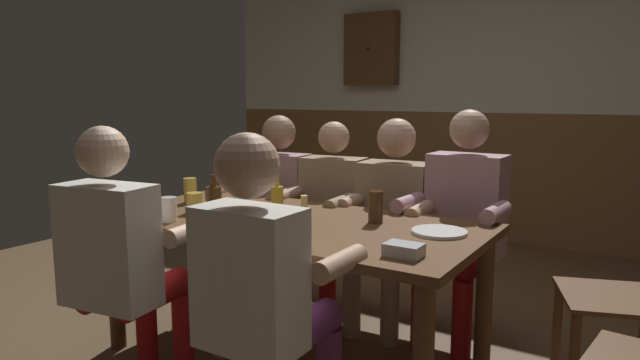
% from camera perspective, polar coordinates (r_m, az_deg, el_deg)
% --- Properties ---
extents(ground_plane, '(6.56, 6.56, 0.00)m').
position_cam_1_polar(ground_plane, '(3.11, -0.90, -16.55)').
color(ground_plane, brown).
extents(back_wall_upper, '(5.43, 0.12, 1.50)m').
position_cam_1_polar(back_wall_upper, '(5.40, 16.15, 14.67)').
color(back_wall_upper, beige).
extents(back_wall_wainscot, '(5.43, 0.12, 1.17)m').
position_cam_1_polar(back_wall_wainscot, '(5.42, 15.56, 0.51)').
color(back_wall_wainscot, brown).
rests_on(back_wall_wainscot, ground_plane).
extents(dining_table, '(1.87, 0.92, 0.73)m').
position_cam_1_polar(dining_table, '(2.75, -3.07, -5.93)').
color(dining_table, brown).
rests_on(dining_table, ground_plane).
extents(person_0, '(0.55, 0.54, 1.20)m').
position_cam_1_polar(person_0, '(3.64, -4.75, -1.74)').
color(person_0, '#B78493').
rests_on(person_0, ground_plane).
extents(person_1, '(0.56, 0.54, 1.17)m').
position_cam_1_polar(person_1, '(3.41, 0.89, -2.84)').
color(person_1, '#997F60').
rests_on(person_1, ground_plane).
extents(person_2, '(0.56, 0.56, 1.19)m').
position_cam_1_polar(person_2, '(3.21, 7.28, -3.18)').
color(person_2, '#997F60').
rests_on(person_2, ground_plane).
extents(person_3, '(0.55, 0.51, 1.25)m').
position_cam_1_polar(person_3, '(3.07, 14.35, -3.55)').
color(person_3, '#B78493').
rests_on(person_3, ground_plane).
extents(person_4, '(0.57, 0.54, 1.20)m').
position_cam_1_polar(person_4, '(2.51, -19.73, -7.03)').
color(person_4, silver).
rests_on(person_4, ground_plane).
extents(person_5, '(0.51, 0.52, 1.21)m').
position_cam_1_polar(person_5, '(2.00, -5.75, -10.58)').
color(person_5, silver).
rests_on(person_5, ground_plane).
extents(chair_empty_near_right, '(0.56, 0.56, 0.88)m').
position_cam_1_polar(chair_empty_near_right, '(2.80, 29.70, -10.10)').
color(chair_empty_near_right, brown).
rests_on(chair_empty_near_right, ground_plane).
extents(table_candle, '(0.04, 0.04, 0.08)m').
position_cam_1_polar(table_candle, '(2.92, -1.65, -2.37)').
color(table_candle, '#F9E08C').
rests_on(table_candle, dining_table).
extents(condiment_caddy, '(0.14, 0.10, 0.05)m').
position_cam_1_polar(condiment_caddy, '(2.12, 8.60, -7.12)').
color(condiment_caddy, '#B2B7BC').
rests_on(condiment_caddy, dining_table).
extents(plate_0, '(0.24, 0.24, 0.01)m').
position_cam_1_polar(plate_0, '(2.49, 12.15, -5.23)').
color(plate_0, white).
rests_on(plate_0, dining_table).
extents(bottle_0, '(0.07, 0.07, 0.26)m').
position_cam_1_polar(bottle_0, '(2.48, -10.84, -2.92)').
color(bottle_0, '#593314').
rests_on(bottle_0, dining_table).
extents(bottle_1, '(0.06, 0.06, 0.21)m').
position_cam_1_polar(bottle_1, '(2.81, -4.42, -2.04)').
color(bottle_1, gold).
rests_on(bottle_1, dining_table).
extents(pint_glass_0, '(0.08, 0.08, 0.10)m').
position_cam_1_polar(pint_glass_0, '(2.99, -8.08, -1.96)').
color(pint_glass_0, white).
rests_on(pint_glass_0, dining_table).
extents(pint_glass_1, '(0.08, 0.08, 0.12)m').
position_cam_1_polar(pint_glass_1, '(2.75, -15.30, -2.93)').
color(pint_glass_1, white).
rests_on(pint_glass_1, dining_table).
extents(pint_glass_2, '(0.07, 0.07, 0.15)m').
position_cam_1_polar(pint_glass_2, '(2.64, 5.74, -2.77)').
color(pint_glass_2, '#4C2D19').
rests_on(pint_glass_2, dining_table).
extents(pint_glass_3, '(0.08, 0.08, 0.10)m').
position_cam_1_polar(pint_glass_3, '(2.93, -12.75, -2.29)').
color(pint_glass_3, '#E5C64C').
rests_on(pint_glass_3, dining_table).
extents(pint_glass_4, '(0.07, 0.07, 0.14)m').
position_cam_1_polar(pint_glass_4, '(3.22, -13.20, -1.02)').
color(pint_glass_4, '#E5C64C').
rests_on(pint_glass_4, dining_table).
extents(pint_glass_5, '(0.08, 0.08, 0.15)m').
position_cam_1_polar(pint_glass_5, '(2.25, -2.43, -4.79)').
color(pint_glass_5, white).
rests_on(pint_glass_5, dining_table).
extents(wall_dart_cabinet, '(0.56, 0.15, 0.70)m').
position_cam_1_polar(wall_dart_cabinet, '(5.66, 5.28, 13.22)').
color(wall_dart_cabinet, brown).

